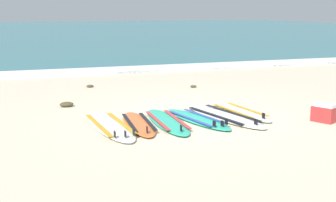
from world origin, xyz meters
The scene contains 13 objects.
ground_plane centered at (0.00, 0.00, 0.00)m, with size 80.00×80.00×0.00m, color beige.
sea centered at (0.00, 36.51, 0.05)m, with size 80.00×60.00×0.10m, color teal.
wave_foam_strip centered at (0.00, 7.18, 0.06)m, with size 80.00×1.34×0.11m, color white.
surfboard_0 centered at (-1.91, -0.38, 0.04)m, with size 0.82×2.55×0.18m.
surfboard_1 centered at (-1.35, -0.39, 0.04)m, with size 0.64×2.06×0.18m.
surfboard_2 centered at (-0.76, -0.40, 0.04)m, with size 0.63×2.28×0.18m.
surfboard_3 centered at (-0.11, -0.41, 0.04)m, with size 0.99×2.18×0.18m.
surfboard_4 centered at (0.52, -0.32, 0.04)m, with size 1.20×2.64×0.18m.
surfboard_5 centered at (1.03, -0.10, 0.04)m, with size 0.79×2.16×0.18m.
cooler_box centered at (2.30, -1.29, 0.19)m, with size 0.48×0.55×0.38m.
seaweed_clump_near_shoreline centered at (-1.57, 4.27, 0.04)m, with size 0.21×0.17×0.07m, color #4C4228.
seaweed_clump_mid_sand centered at (1.28, 3.29, 0.03)m, with size 0.19×0.15×0.07m, color #4C4228.
seaweed_clump_by_the_boards centered at (-2.50, 1.81, 0.06)m, with size 0.32×0.25×0.11m, color #4C4228.
Camera 1 is at (-3.53, -8.72, 2.27)m, focal length 48.19 mm.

